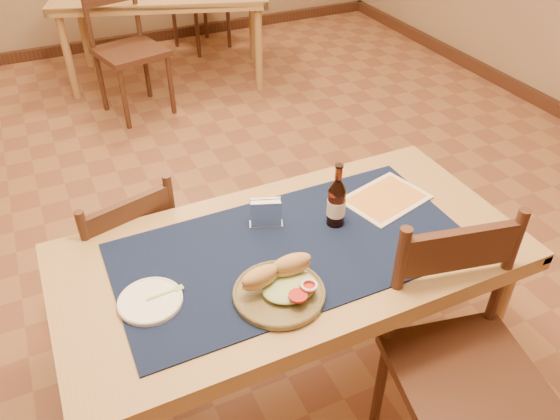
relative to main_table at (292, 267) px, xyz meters
name	(u,v)px	position (x,y,z in m)	size (l,w,h in m)	color
main_table	(292,267)	(0.00, 0.00, 0.00)	(1.60, 0.80, 0.75)	#9E7F4A
placemat	(292,248)	(0.00, 0.00, 0.09)	(1.20, 0.60, 0.01)	#0E1736
baseboard	(224,258)	(0.00, 0.80, -0.62)	(6.00, 7.00, 0.10)	#402316
back_table	(162,0)	(0.43, 3.32, 0.00)	(1.86, 1.33, 0.75)	#9E7F4A
chair_main_far	(126,260)	(-0.51, 0.54, -0.22)	(0.49, 0.49, 0.87)	#402316
chair_main_near	(462,362)	(0.38, -0.50, -0.16)	(0.54, 0.54, 0.98)	#402316
chair_back_near	(127,47)	(0.01, 2.82, -0.16)	(0.55, 0.55, 0.98)	#402316
sandwich_plate	(281,287)	(-0.13, -0.18, 0.12)	(0.29, 0.29, 0.11)	brown
side_plate	(150,300)	(-0.51, -0.05, 0.10)	(0.20, 0.20, 0.02)	white
fork	(168,292)	(-0.45, -0.04, 0.10)	(0.12, 0.02, 0.00)	#90C56C
beer_bottle	(336,203)	(0.20, 0.06, 0.18)	(0.07, 0.07, 0.25)	#461B0C
napkin_holder	(266,213)	(-0.03, 0.16, 0.14)	(0.13, 0.08, 0.11)	white
menu_card	(386,198)	(0.45, 0.10, 0.09)	(0.35, 0.30, 0.01)	beige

